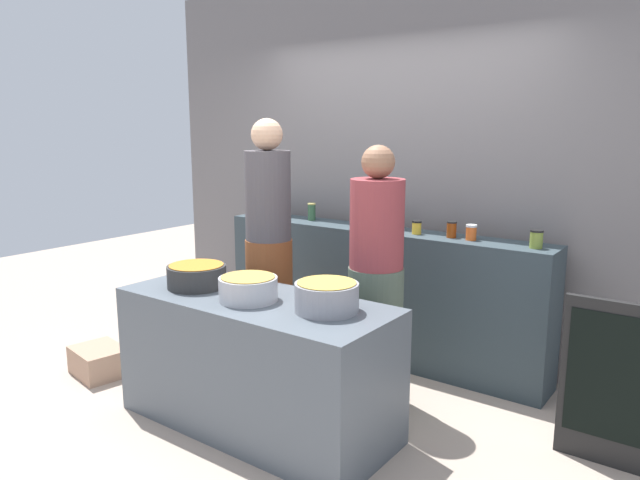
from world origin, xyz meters
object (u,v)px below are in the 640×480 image
at_px(preserve_jar_6, 471,232).
at_px(cook_with_tongs, 269,261).
at_px(preserve_jar_5, 452,230).
at_px(cooking_pot_center, 248,289).
at_px(preserve_jar_7, 536,239).
at_px(bread_crate, 99,361).
at_px(cook_in_cap, 376,290).
at_px(preserve_jar_3, 392,221).
at_px(preserve_jar_1, 312,212).
at_px(cooking_pot_left, 197,276).
at_px(cooking_pot_right, 327,297).
at_px(preserve_jar_4, 417,227).
at_px(preserve_jar_0, 279,211).
at_px(preserve_jar_2, 376,219).
at_px(chalkboard_sign, 610,384).

xyz_separation_m(preserve_jar_6, cook_with_tongs, (-1.18, -0.78, -0.22)).
height_order(preserve_jar_5, cooking_pot_center, preserve_jar_5).
height_order(preserve_jar_7, bread_crate, preserve_jar_7).
distance_m(cook_in_cap, bread_crate, 2.13).
relative_size(preserve_jar_3, preserve_jar_7, 1.06).
bearing_deg(preserve_jar_1, preserve_jar_7, -1.79).
bearing_deg(cooking_pot_left, bread_crate, -174.10).
height_order(cooking_pot_left, cook_with_tongs, cook_with_tongs).
xyz_separation_m(preserve_jar_7, cooking_pot_right, (-0.72, -1.33, -0.20)).
relative_size(preserve_jar_4, preserve_jar_5, 0.85).
bearing_deg(cook_with_tongs, preserve_jar_3, 57.54).
height_order(preserve_jar_6, cooking_pot_left, preserve_jar_6).
bearing_deg(cook_in_cap, preserve_jar_3, 112.46).
relative_size(cooking_pot_center, cook_with_tongs, 0.18).
relative_size(preserve_jar_1, cooking_pot_right, 0.41).
bearing_deg(preserve_jar_6, cooking_pot_center, -117.63).
bearing_deg(preserve_jar_0, cooking_pot_center, -55.72).
distance_m(preserve_jar_0, bread_crate, 1.86).
xyz_separation_m(preserve_jar_0, cooking_pot_left, (0.52, -1.42, -0.20)).
distance_m(preserve_jar_6, cook_with_tongs, 1.43).
bearing_deg(cooking_pot_left, cooking_pot_right, 4.73).
bearing_deg(preserve_jar_0, preserve_jar_1, 7.45).
distance_m(preserve_jar_2, cook_with_tongs, 0.93).
height_order(cook_with_tongs, cook_in_cap, cook_with_tongs).
bearing_deg(preserve_jar_2, preserve_jar_3, 9.33).
distance_m(cooking_pot_left, chalkboard_sign, 2.43).
xyz_separation_m(cooking_pot_right, cook_with_tongs, (-0.90, 0.56, -0.03)).
distance_m(cooking_pot_right, bread_crate, 2.08).
bearing_deg(preserve_jar_5, preserve_jar_1, 178.24).
height_order(preserve_jar_1, preserve_jar_3, preserve_jar_1).
xyz_separation_m(cooking_pot_right, bread_crate, (-1.92, -0.18, -0.78)).
relative_size(cooking_pot_right, cook_in_cap, 0.21).
distance_m(preserve_jar_4, cooking_pot_left, 1.63).
xyz_separation_m(preserve_jar_5, cooking_pot_right, (-0.12, -1.35, -0.19)).
height_order(preserve_jar_1, cook_in_cap, cook_in_cap).
bearing_deg(cooking_pot_left, cook_in_cap, 38.85).
bearing_deg(preserve_jar_3, preserve_jar_2, -170.67).
bearing_deg(preserve_jar_6, preserve_jar_7, -1.47).
relative_size(preserve_jar_7, cook_in_cap, 0.07).
distance_m(preserve_jar_3, chalkboard_sign, 1.92).
distance_m(preserve_jar_5, bread_crate, 2.73).
bearing_deg(cook_in_cap, preserve_jar_5, 75.39).
bearing_deg(preserve_jar_4, preserve_jar_2, 173.28).
xyz_separation_m(preserve_jar_1, bread_crate, (-0.78, -1.57, -0.99)).
distance_m(preserve_jar_1, preserve_jar_7, 1.86).
height_order(preserve_jar_0, preserve_jar_1, preserve_jar_1).
bearing_deg(preserve_jar_1, cook_with_tongs, -73.80).
xyz_separation_m(cooking_pot_right, chalkboard_sign, (1.31, 0.74, -0.42)).
distance_m(bread_crate, chalkboard_sign, 3.38).
relative_size(preserve_jar_4, cooking_pot_left, 0.27).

